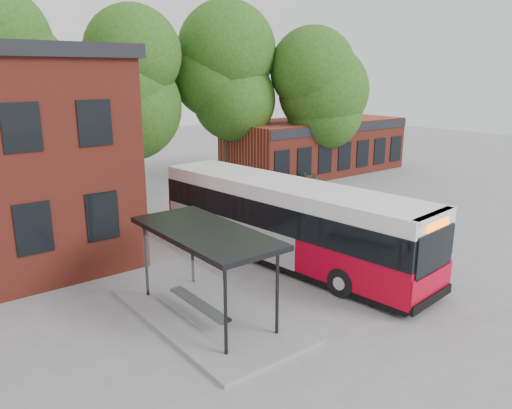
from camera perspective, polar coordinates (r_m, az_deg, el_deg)
ground at (r=19.56m, az=4.08°, el=-7.74°), size 100.00×100.00×0.00m
shop_row at (r=38.94m, az=6.79°, el=6.66°), size 14.00×6.20×4.00m
bus_shelter at (r=15.75m, az=-5.70°, el=-7.85°), size 3.60×7.00×2.90m
bike_rail at (r=32.53m, az=4.45°, el=1.84°), size 5.20×0.10×0.38m
tree_0 at (r=30.04m, az=-26.46°, el=9.52°), size 7.92×7.92×11.00m
tree_1 at (r=33.15m, az=-14.76°, el=10.42°), size 7.92×7.92×10.40m
tree_2 at (r=35.66m, az=-3.57°, el=11.63°), size 7.92×7.92×11.00m
tree_3 at (r=35.83m, az=6.88°, el=10.19°), size 7.04×7.04×9.28m
city_bus at (r=20.25m, az=3.49°, el=-2.03°), size 4.10×13.06×3.26m
bicycle_0 at (r=30.78m, az=-0.08°, el=1.59°), size 1.73×0.95×0.86m
bicycle_1 at (r=30.97m, az=1.30°, el=1.71°), size 1.55×0.96×0.90m
bicycle_2 at (r=32.38m, az=3.16°, el=2.32°), size 1.92×1.08×0.96m
bicycle_3 at (r=32.56m, az=4.01°, el=2.36°), size 1.59×0.63×0.93m
bicycle_4 at (r=31.91m, az=5.86°, el=2.07°), size 1.85×0.79×0.94m
bicycle_5 at (r=33.03m, az=4.99°, el=2.52°), size 1.61×0.80×0.93m
bicycle_6 at (r=33.54m, az=6.31°, el=2.64°), size 1.79×1.17×0.89m
bicycle_7 at (r=33.66m, az=6.00°, el=2.76°), size 1.66×1.05×0.97m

